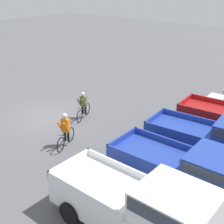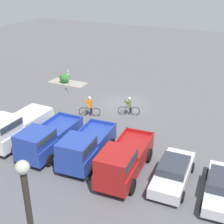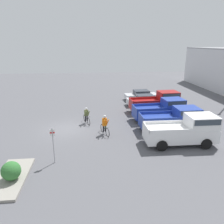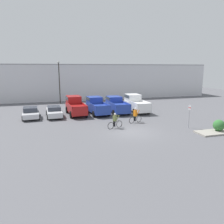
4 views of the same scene
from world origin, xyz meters
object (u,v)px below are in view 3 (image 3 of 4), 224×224
at_px(sedan_0, 141,95).
at_px(shrub, 11,171).
at_px(fire_lane_sign, 53,142).
at_px(cyclist_1, 87,116).
at_px(pickup_truck_0, 159,101).
at_px(cyclist_0, 105,125).
at_px(sedan_1, 145,100).
at_px(pickup_truck_3, 186,130).
at_px(pickup_truck_2, 174,119).
at_px(pickup_truck_1, 163,109).

xyz_separation_m(sedan_0, shrub, (17.75, -11.56, 0.01)).
bearing_deg(fire_lane_sign, cyclist_1, 164.44).
xyz_separation_m(pickup_truck_0, shrub, (12.18, -12.26, -0.51)).
relative_size(pickup_truck_0, cyclist_0, 3.16).
height_order(sedan_1, pickup_truck_0, pickup_truck_0).
xyz_separation_m(pickup_truck_3, cyclist_1, (-5.41, -7.70, -0.40)).
bearing_deg(sedan_0, cyclist_1, -40.87).
bearing_deg(pickup_truck_3, pickup_truck_2, 177.57).
xyz_separation_m(pickup_truck_3, cyclist_0, (-2.53, -6.11, -0.31)).
distance_m(pickup_truck_0, shrub, 17.29).
distance_m(sedan_0, sedan_1, 2.81).
xyz_separation_m(pickup_truck_1, fire_lane_sign, (7.51, -9.72, 0.36)).
xyz_separation_m(pickup_truck_1, shrub, (9.38, -11.81, -0.43)).
bearing_deg(sedan_0, cyclist_0, -27.03).
xyz_separation_m(pickup_truck_2, cyclist_1, (-2.60, -7.82, -0.29)).
height_order(cyclist_0, fire_lane_sign, fire_lane_sign).
bearing_deg(pickup_truck_0, cyclist_0, -47.95).
bearing_deg(shrub, sedan_0, 146.93).
bearing_deg(sedan_1, cyclist_0, -33.23).
distance_m(fire_lane_sign, shrub, 2.91).
bearing_deg(pickup_truck_3, shrub, -72.42).
bearing_deg(sedan_0, pickup_truck_2, 1.92).
relative_size(pickup_truck_1, shrub, 4.82).
bearing_deg(pickup_truck_0, sedan_0, -172.84).
xyz_separation_m(pickup_truck_2, shrub, (6.55, -11.93, -0.39)).
height_order(pickup_truck_0, pickup_truck_1, pickup_truck_0).
bearing_deg(pickup_truck_2, pickup_truck_3, -2.43).
height_order(pickup_truck_3, fire_lane_sign, fire_lane_sign).
relative_size(pickup_truck_0, pickup_truck_2, 1.06).
xyz_separation_m(pickup_truck_1, cyclist_1, (0.23, -7.70, -0.33)).
bearing_deg(pickup_truck_1, shrub, -51.54).
height_order(sedan_0, fire_lane_sign, fire_lane_sign).
bearing_deg(shrub, cyclist_0, 137.72).
bearing_deg(fire_lane_sign, pickup_truck_0, 135.41).
distance_m(pickup_truck_1, cyclist_1, 7.71).
height_order(cyclist_1, fire_lane_sign, fire_lane_sign).
xyz_separation_m(sedan_0, pickup_truck_3, (14.01, 0.26, 0.51)).
relative_size(cyclist_1, fire_lane_sign, 0.71).
bearing_deg(cyclist_1, shrub, -24.22).
relative_size(cyclist_0, shrub, 1.63).
bearing_deg(pickup_truck_1, pickup_truck_2, 2.46).
height_order(pickup_truck_0, pickup_truck_2, pickup_truck_0).
height_order(pickup_truck_1, cyclist_0, pickup_truck_1).
bearing_deg(fire_lane_sign, shrub, -48.18).
xyz_separation_m(pickup_truck_3, shrub, (3.74, -11.81, -0.49)).
relative_size(pickup_truck_1, cyclist_1, 2.98).
distance_m(sedan_1, pickup_truck_3, 11.22).
distance_m(sedan_1, cyclist_1, 9.30).
distance_m(sedan_0, shrub, 21.18).
relative_size(sedan_0, pickup_truck_1, 0.88).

